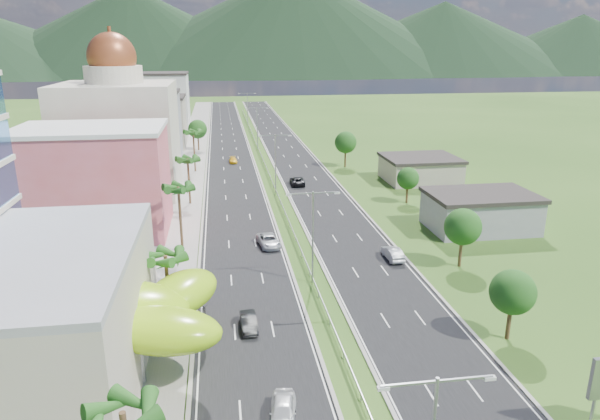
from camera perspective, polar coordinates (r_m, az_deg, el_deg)
name	(u,v)px	position (r m, az deg, el deg)	size (l,w,h in m)	color
ground	(330,325)	(54.05, 3.19, -12.14)	(500.00, 500.00, 0.00)	#2D5119
road_left	(230,153)	(138.65, -7.48, 6.04)	(11.00, 260.00, 0.04)	black
road_right	(288,151)	(139.72, -1.29, 6.26)	(11.00, 260.00, 0.04)	black
sidewalk_left	(192,154)	(138.80, -11.42, 5.87)	(7.00, 260.00, 0.12)	gray
median_guardrail	(265,165)	(121.27, -3.72, 4.84)	(0.10, 216.06, 0.76)	gray
streetlight_median_b	(313,228)	(60.27, 1.37, -1.90)	(6.04, 0.25, 11.00)	gray
streetlight_median_c	(275,157)	(98.59, -2.66, 5.63)	(6.04, 0.25, 11.00)	gray
streetlight_median_d	(257,123)	(142.80, -4.59, 9.19)	(6.04, 0.25, 11.00)	gray
streetlight_median_e	(247,105)	(187.39, -5.63, 11.05)	(6.04, 0.25, 11.00)	gray
lime_canopy	(106,313)	(48.28, -19.98, -10.32)	(18.00, 15.00, 7.40)	#8EC513
pink_shophouse	(95,183)	(82.35, -21.04, 2.71)	(20.00, 15.00, 15.00)	#C95259
domed_building	(119,132)	(103.78, -18.71, 7.92)	(20.00, 20.00, 28.70)	#BDB09D
midrise_grey	(144,130)	(128.56, -16.31, 8.24)	(16.00, 15.00, 16.00)	gray
midrise_beige	(155,123)	(150.39, -15.23, 8.96)	(16.00, 15.00, 13.00)	#A99D8B
midrise_white	(162,104)	(172.81, -14.49, 10.84)	(16.00, 15.00, 18.00)	silver
shed_near	(480,213)	(84.06, 18.65, -0.30)	(15.00, 10.00, 5.00)	gray
shed_far	(420,170)	(111.37, 12.67, 4.18)	(14.00, 12.00, 4.40)	#A99D8B
palm_tree_a	(123,420)	(30.82, -18.35, -20.52)	(3.60, 3.60, 9.10)	#47301C
palm_tree_b	(166,260)	(52.14, -14.14, -5.19)	(3.60, 3.60, 8.10)	#47301C
palm_tree_c	(178,191)	(70.63, -12.83, 2.02)	(3.60, 3.60, 9.60)	#47301C
palm_tree_d	(188,161)	(93.19, -11.89, 5.10)	(3.60, 3.60, 8.60)	#47301C
palm_tree_e	(193,134)	(117.62, -11.32, 7.97)	(3.60, 3.60, 9.40)	#47301C
leafy_tree_lfar	(198,129)	(142.73, -10.87, 8.46)	(4.90, 4.90, 8.05)	#47301C
leafy_tree_ra	(513,292)	(53.20, 21.74, -8.16)	(4.20, 4.20, 6.90)	#47301C
leafy_tree_rb	(463,227)	(68.30, 16.98, -1.74)	(4.55, 4.55, 7.47)	#47301C
leafy_tree_rc	(408,179)	(94.44, 11.44, 3.31)	(3.85, 3.85, 6.33)	#47301C
leafy_tree_rd	(346,142)	(121.21, 4.89, 7.20)	(4.90, 4.90, 8.05)	#47301C
mountain_ridge	(294,76)	(501.69, -0.61, 14.14)	(860.00, 140.00, 90.00)	black
car_white_near_left	(283,411)	(41.70, -1.82, -20.68)	(1.91, 4.74, 1.62)	silver
car_dark_left	(249,322)	(53.17, -5.48, -11.82)	(1.47, 4.21, 1.39)	black
car_silver_mid_left	(269,241)	(73.45, -3.37, -3.29)	(2.53, 5.48, 1.52)	#A3A6AB
car_yellow_far_left	(233,160)	(126.75, -7.15, 5.30)	(1.71, 4.21, 1.22)	gold
car_silver_right	(393,253)	(69.95, 9.85, -4.57)	(1.68, 4.81, 1.58)	#A2A4A9
car_dark_far_right	(297,181)	(105.57, -0.30, 3.13)	(2.65, 5.74, 1.60)	black
motorcycle	(204,307)	(56.72, -10.19, -10.12)	(0.61, 2.03, 1.30)	black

